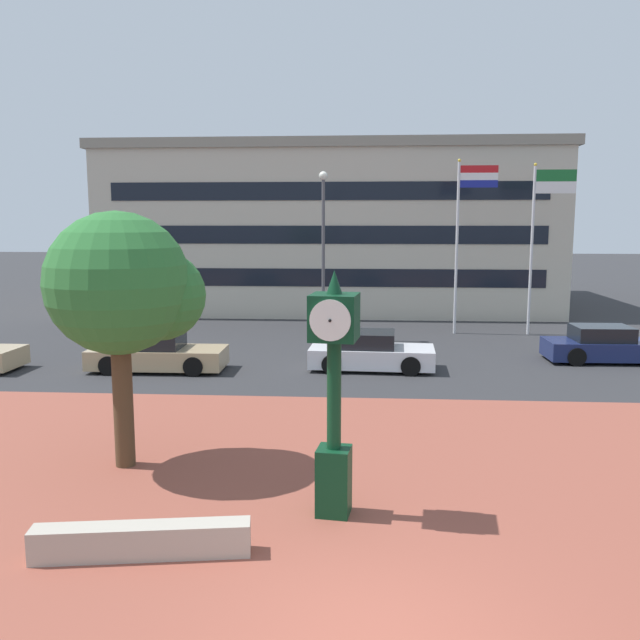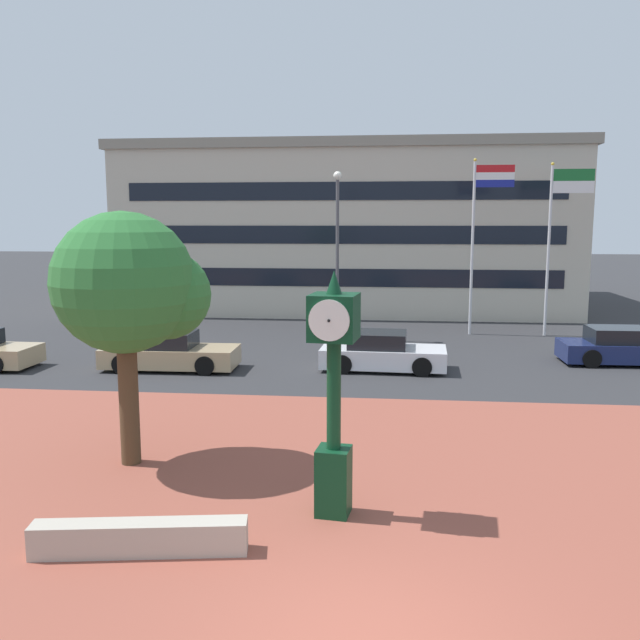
# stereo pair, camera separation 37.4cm
# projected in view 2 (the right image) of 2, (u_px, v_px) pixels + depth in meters

# --- Properties ---
(plaza_brick_paving) EXTENTS (44.00, 15.03, 0.01)m
(plaza_brick_paving) POSITION_uv_depth(u_px,v_px,m) (374.00, 514.00, 11.27)
(plaza_brick_paving) COLOR brown
(plaza_brick_paving) RESTS_ON ground
(planter_wall) EXTENTS (3.22, 0.88, 0.50)m
(planter_wall) POSITION_uv_depth(u_px,v_px,m) (140.00, 538.00, 9.91)
(planter_wall) COLOR #ADA393
(planter_wall) RESTS_ON ground
(street_clock) EXTENTS (0.84, 0.89, 4.15)m
(street_clock) POSITION_uv_depth(u_px,v_px,m) (334.00, 388.00, 10.98)
(street_clock) COLOR #0C381E
(street_clock) RESTS_ON ground
(plaza_tree) EXTENTS (3.03, 2.82, 5.14)m
(plaza_tree) POSITION_uv_depth(u_px,v_px,m) (133.00, 287.00, 13.24)
(plaza_tree) COLOR #4C3823
(plaza_tree) RESTS_ON ground
(car_street_near) EXTENTS (4.23, 2.09, 1.28)m
(car_street_near) POSITION_uv_depth(u_px,v_px,m) (382.00, 353.00, 22.28)
(car_street_near) COLOR silver
(car_street_near) RESTS_ON ground
(car_street_mid) EXTENTS (4.50, 1.89, 1.28)m
(car_street_mid) POSITION_uv_depth(u_px,v_px,m) (169.00, 352.00, 22.35)
(car_street_mid) COLOR tan
(car_street_mid) RESTS_ON ground
(car_street_far) EXTENTS (4.27, 1.90, 1.28)m
(car_street_far) POSITION_uv_depth(u_px,v_px,m) (622.00, 348.00, 23.22)
(car_street_far) COLOR navy
(car_street_far) RESTS_ON ground
(flagpole_primary) EXTENTS (1.74, 0.14, 7.61)m
(flagpole_primary) POSITION_uv_depth(u_px,v_px,m) (478.00, 230.00, 28.74)
(flagpole_primary) COLOR silver
(flagpole_primary) RESTS_ON ground
(flagpole_secondary) EXTENTS (1.82, 0.14, 7.42)m
(flagpole_secondary) POSITION_uv_depth(u_px,v_px,m) (555.00, 231.00, 28.42)
(flagpole_secondary) COLOR silver
(flagpole_secondary) RESTS_ON ground
(civic_building) EXTENTS (24.68, 16.18, 9.09)m
(civic_building) POSITION_uv_depth(u_px,v_px,m) (351.00, 228.00, 40.87)
(civic_building) COLOR beige
(civic_building) RESTS_ON ground
(street_lamp_post) EXTENTS (0.36, 0.36, 6.97)m
(street_lamp_post) POSITION_uv_depth(u_px,v_px,m) (337.00, 239.00, 27.51)
(street_lamp_post) COLOR #4C4C51
(street_lamp_post) RESTS_ON ground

